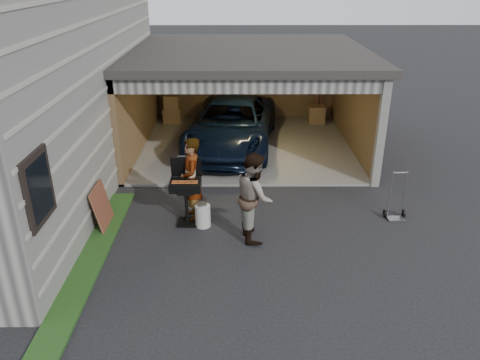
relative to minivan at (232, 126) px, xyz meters
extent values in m
plane|color=black|center=(-0.30, -6.18, -0.71)|extent=(80.00, 80.00, 0.00)
cube|color=#193814|center=(-2.55, -7.18, -0.68)|extent=(0.50, 8.00, 0.06)
cube|color=#605E59|center=(0.45, 0.32, -0.68)|extent=(6.50, 6.00, 0.06)
cube|color=brown|center=(0.45, 3.25, 0.64)|extent=(6.50, 0.15, 2.70)
cube|color=brown|center=(3.62, 0.32, 0.64)|extent=(0.15, 6.00, 2.70)
cube|color=brown|center=(-2.73, 0.32, 0.64)|extent=(0.15, 6.00, 2.70)
cube|color=#2D2B28|center=(0.45, 0.32, 2.09)|extent=(6.80, 6.30, 0.20)
cube|color=#474744|center=(0.45, -2.60, 1.81)|extent=(6.50, 0.16, 0.36)
cube|color=beige|center=(0.45, -1.38, 1.91)|extent=(6.00, 2.40, 0.06)
cube|color=#474744|center=(3.60, -2.63, 0.64)|extent=(0.20, 0.18, 2.70)
cube|color=brown|center=(-2.10, 2.52, -0.40)|extent=(0.60, 0.50, 0.50)
cube|color=brown|center=(-2.10, 2.52, 0.08)|extent=(0.50, 0.45, 0.45)
cube|color=brown|center=(2.90, 2.42, -0.35)|extent=(0.55, 0.50, 0.60)
cube|color=#5D2C1F|center=(3.08, 3.02, 0.49)|extent=(0.24, 0.43, 2.20)
imported|color=black|center=(0.00, 0.00, 0.00)|extent=(2.97, 5.34, 1.41)
imported|color=silver|center=(-0.80, -4.27, 0.21)|extent=(0.55, 0.73, 1.82)
imported|color=#3F2519|center=(0.50, -5.04, 0.20)|extent=(0.82, 0.98, 1.80)
cube|color=black|center=(-0.90, -4.51, -0.68)|extent=(0.40, 0.40, 0.05)
cylinder|color=black|center=(-0.90, -4.51, -0.27)|extent=(0.07, 0.07, 0.81)
cube|color=black|center=(-0.90, -4.51, 0.19)|extent=(0.64, 0.44, 0.19)
cube|color=#59595B|center=(-0.90, -4.51, 0.27)|extent=(0.58, 0.38, 0.01)
cube|color=black|center=(-0.90, -4.23, 0.49)|extent=(0.64, 0.11, 0.44)
cylinder|color=silver|center=(-0.56, -4.62, -0.46)|extent=(0.38, 0.38, 0.48)
cube|color=#5D2C1F|center=(-2.64, -4.63, -0.25)|extent=(0.23, 0.83, 0.92)
cube|color=slate|center=(3.60, -4.38, -0.69)|extent=(0.36, 0.24, 0.04)
cylinder|color=black|center=(3.39, -4.27, -0.62)|extent=(0.05, 0.18, 0.18)
cylinder|color=black|center=(3.79, -4.25, -0.62)|extent=(0.05, 0.18, 0.18)
cylinder|color=slate|center=(3.44, -4.26, -0.15)|extent=(0.03, 0.03, 1.06)
cylinder|color=slate|center=(3.74, -4.25, -0.15)|extent=(0.03, 0.03, 1.06)
cylinder|color=slate|center=(3.59, -4.26, 0.35)|extent=(0.30, 0.05, 0.03)
camera|label=1|loc=(0.18, -13.23, 4.26)|focal=35.00mm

